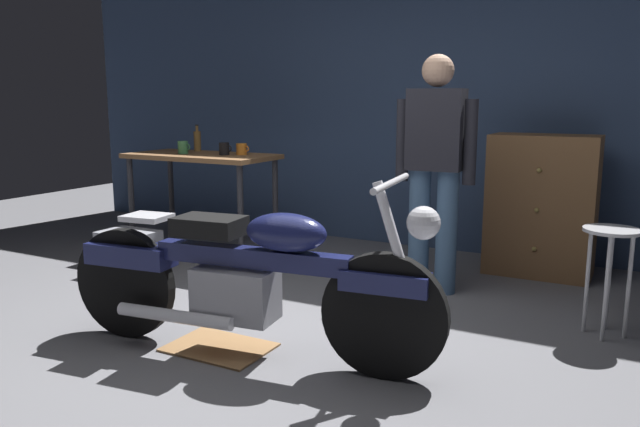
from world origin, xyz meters
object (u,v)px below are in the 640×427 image
(shop_stool, at_px, (610,253))
(mug_black_matte, at_px, (224,149))
(person_standing, at_px, (435,164))
(mug_orange_travel, at_px, (242,149))
(wooden_dresser, at_px, (542,205))
(bottle, at_px, (197,140))
(mug_green_speckled, at_px, (183,147))
(storage_bin, at_px, (129,252))
(motorcycle, at_px, (246,275))

(shop_stool, xyz_separation_m, mug_black_matte, (-3.04, 0.41, 0.45))
(person_standing, relative_size, mug_orange_travel, 13.57)
(person_standing, bearing_deg, shop_stool, 160.89)
(wooden_dresser, height_order, bottle, bottle)
(shop_stool, xyz_separation_m, mug_orange_travel, (-2.93, 0.51, 0.45))
(shop_stool, relative_size, mug_black_matte, 5.26)
(mug_green_speckled, relative_size, mug_orange_travel, 1.01)
(storage_bin, xyz_separation_m, mug_green_speckled, (0.01, 0.68, 0.79))
(bottle, bearing_deg, person_standing, -6.91)
(wooden_dresser, height_order, mug_black_matte, wooden_dresser)
(bottle, bearing_deg, mug_green_speckled, -75.50)
(mug_green_speckled, bearing_deg, mug_orange_travel, 18.39)
(shop_stool, height_order, wooden_dresser, wooden_dresser)
(shop_stool, relative_size, storage_bin, 1.45)
(bottle, bearing_deg, mug_orange_travel, -11.59)
(shop_stool, distance_m, mug_orange_travel, 3.01)
(motorcycle, height_order, shop_stool, motorcycle)
(mug_black_matte, bearing_deg, mug_orange_travel, 43.11)
(person_standing, height_order, storage_bin, person_standing)
(shop_stool, relative_size, mug_green_speckled, 5.17)
(person_standing, relative_size, bottle, 6.93)
(wooden_dresser, distance_m, bottle, 3.02)
(shop_stool, distance_m, mug_green_speckled, 3.48)
(shop_stool, xyz_separation_m, bottle, (-3.51, 0.62, 0.50))
(mug_orange_travel, bearing_deg, person_standing, -5.36)
(shop_stool, bearing_deg, bottle, 169.89)
(storage_bin, relative_size, mug_black_matte, 3.61)
(storage_bin, relative_size, bottle, 1.83)
(motorcycle, bearing_deg, wooden_dresser, 58.15)
(person_standing, bearing_deg, mug_black_matte, -4.82)
(mug_orange_travel, bearing_deg, bottle, 168.41)
(shop_stool, height_order, mug_orange_travel, mug_orange_travel)
(motorcycle, xyz_separation_m, mug_orange_travel, (-1.25, 1.75, 0.50))
(motorcycle, height_order, storage_bin, motorcycle)
(person_standing, xyz_separation_m, storage_bin, (-2.27, -0.68, -0.76))
(mug_orange_travel, bearing_deg, mug_green_speckled, -161.61)
(storage_bin, height_order, mug_green_speckled, mug_green_speckled)
(shop_stool, height_order, storage_bin, shop_stool)
(mug_orange_travel, bearing_deg, mug_black_matte, -136.89)
(wooden_dresser, bearing_deg, mug_green_speckled, -163.70)
(mug_orange_travel, bearing_deg, motorcycle, -54.41)
(wooden_dresser, bearing_deg, storage_bin, -152.13)
(wooden_dresser, bearing_deg, shop_stool, -64.34)
(motorcycle, bearing_deg, mug_green_speckled, 130.80)
(person_standing, distance_m, storage_bin, 2.49)
(storage_bin, bearing_deg, mug_black_matte, 61.75)
(storage_bin, bearing_deg, mug_orange_travel, 59.03)
(wooden_dresser, distance_m, mug_green_speckled, 3.01)
(motorcycle, relative_size, wooden_dresser, 1.98)
(mug_black_matte, xyz_separation_m, bottle, (-0.47, 0.22, 0.04))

